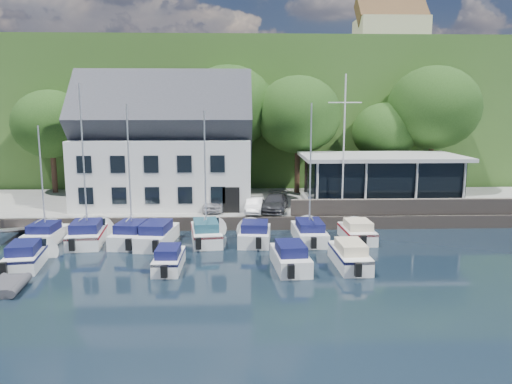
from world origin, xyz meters
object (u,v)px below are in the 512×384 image
car_white (255,205)px  boat_r1_7 (357,230)px  boat_r1_1 (84,173)px  boat_r1_5 (255,232)px  dinghy_1 (7,284)px  boat_r1_6 (310,176)px  harbor_building (165,152)px  boat_r1_0 (42,180)px  boat_r2_4 (350,253)px  boat_r2_2 (169,257)px  car_silver (212,203)px  boat_r1_2 (129,175)px  club_pavilion (380,179)px  flagpole (344,145)px  boat_r1_4 (205,174)px  boat_r2_0 (26,254)px  boat_r1_3 (157,233)px  car_blue (329,201)px  boat_r2_3 (290,255)px  car_dgrey (275,203)px

car_white → boat_r1_7: (6.89, -4.72, -0.85)m
boat_r1_1 → boat_r1_5: size_ratio=1.77×
dinghy_1 → boat_r1_6: bearing=22.8°
harbor_building → boat_r1_1: bearing=-114.9°
boat_r1_5 → boat_r1_7: boat_r1_5 is taller
boat_r1_0 → boat_r2_4: size_ratio=1.37×
boat_r1_7 → boat_r2_2: size_ratio=1.04×
car_silver → boat_r1_2: boat_r1_2 is taller
club_pavilion → boat_r1_0: size_ratio=1.53×
flagpole → boat_r1_1: size_ratio=1.09×
boat_r1_4 → boat_r1_7: bearing=-7.7°
boat_r2_2 → dinghy_1: 8.26m
harbor_building → boat_r1_2: 8.97m
boat_r1_4 → boat_r2_0: boat_r1_4 is taller
boat_r2_2 → boat_r1_3: bearing=106.7°
car_blue → boat_r1_7: 6.08m
harbor_building → dinghy_1: bearing=-107.5°
car_white → boat_r1_0: (-14.27, -4.56, 2.73)m
boat_r1_3 → boat_r2_2: 5.36m
boat_r1_2 → boat_r2_2: 7.45m
flagpole → boat_r1_0: (-21.01, -4.31, -1.93)m
boat_r1_6 → boat_r2_2: size_ratio=1.71×
car_silver → boat_r1_4: 6.31m
boat_r1_5 → car_blue: bearing=50.9°
car_blue → boat_r1_5: car_blue is taller
boat_r2_0 → flagpole: bearing=16.6°
boat_r1_4 → boat_r2_0: size_ratio=1.64×
car_blue → boat_r1_1: boat_r1_1 is taller
car_blue → boat_r2_2: car_blue is taller
boat_r1_2 → boat_r1_4: size_ratio=1.00×
flagpole → boat_r1_3: 15.31m
boat_r1_3 → dinghy_1: (-6.14, -8.31, -0.45)m
boat_r1_1 → car_white: bearing=17.0°
boat_r1_1 → boat_r2_0: (-2.08, -4.82, -4.05)m
car_blue → boat_r1_1: size_ratio=0.40×
boat_r1_2 → boat_r1_6: boat_r1_2 is taller
car_silver → car_white: 3.42m
boat_r2_3 → car_dgrey: bearing=85.6°
harbor_building → boat_r2_4: size_ratio=2.29×
club_pavilion → boat_r1_6: boat_r1_6 is taller
boat_r1_5 → boat_r1_7: size_ratio=1.00×
boat_r1_4 → car_dgrey: bearing=38.5°
harbor_building → boat_r1_6: size_ratio=1.62×
boat_r1_0 → boat_r1_2: bearing=-1.8°
boat_r2_0 → boat_r2_2: (8.26, -0.70, -0.06)m
car_white → boat_r1_3: car_white is taller
boat_r1_5 → boat_r2_2: boat_r1_5 is taller
club_pavilion → boat_r1_6: bearing=-131.2°
boat_r1_5 → boat_r2_3: boat_r2_3 is taller
flagpole → boat_r1_4: size_ratio=1.12×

